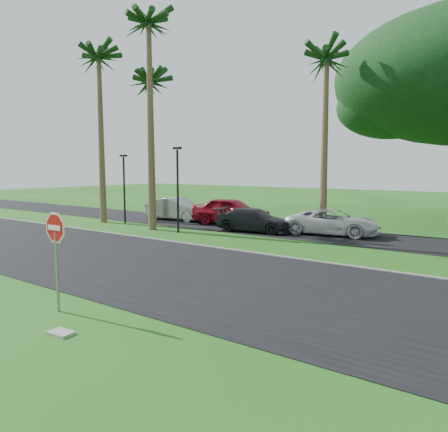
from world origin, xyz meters
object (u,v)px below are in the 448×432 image
car_red (231,211)px  car_minivan (333,222)px  car_silver (177,209)px  stop_sign_near (56,241)px  car_dark (254,220)px

car_red → car_minivan: car_red is taller
car_silver → stop_sign_near: bearing=-153.0°
stop_sign_near → car_minivan: stop_sign_near is taller
stop_sign_near → car_red: (-6.09, 15.92, -0.94)m
car_red → car_silver: bearing=83.9°
car_silver → car_red: size_ratio=0.92×
car_dark → car_minivan: (3.93, 1.50, 0.03)m
stop_sign_near → car_minivan: 15.75m
car_silver → car_minivan: bearing=-95.6°
car_minivan → car_red: bearing=79.7°
stop_sign_near → car_dark: size_ratio=0.59×
stop_sign_near → car_silver: stop_sign_near is taller
stop_sign_near → car_red: 17.07m
car_red → stop_sign_near: bearing=-170.3°
stop_sign_near → car_dark: 14.62m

